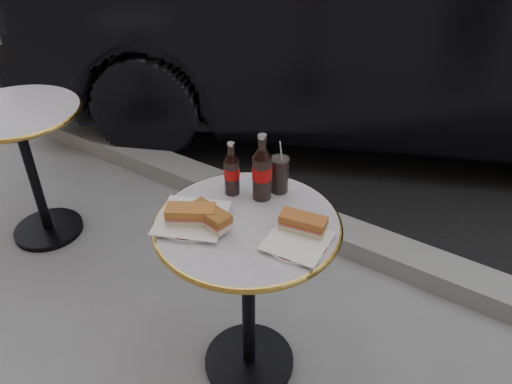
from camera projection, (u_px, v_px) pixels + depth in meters
The scene contains 14 objects.
ground at pixel (249, 363), 2.04m from camera, with size 80.00×80.00×0.00m, color gray.
asphalt_road at pixel (504, 42), 5.48m from camera, with size 40.00×8.00×0.00m, color black.
curb at pixel (345, 236), 2.63m from camera, with size 40.00×0.20×0.12m, color gray.
bistro_table at pixel (249, 300), 1.84m from camera, with size 0.62×0.62×0.73m, color #BAB2C4, non-canonical shape.
bistro_table_second at pixel (33, 175), 2.54m from camera, with size 0.62×0.62×0.73m, color #BAB2C4, non-canonical shape.
plate_left at pixel (192, 220), 1.62m from camera, with size 0.23×0.23×0.01m, color silver.
plate_right at pixel (297, 243), 1.53m from camera, with size 0.19×0.19×0.01m, color white.
sandwich_left_a at pixel (191, 215), 1.59m from camera, with size 0.16×0.07×0.05m, color #B76C2E.
sandwich_left_b at pixel (210, 217), 1.58m from camera, with size 0.15×0.07×0.05m, color #935925.
sandwich_right at pixel (303, 224), 1.56m from camera, with size 0.15×0.07×0.05m, color #AB5E2B.
cola_bottle_left at pixel (232, 168), 1.71m from camera, with size 0.06×0.06×0.20m, color black, non-canonical shape.
cola_bottle_right at pixel (262, 167), 1.67m from camera, with size 0.07×0.07×0.25m, color black, non-canonical shape.
cola_glass at pixel (279, 175), 1.74m from camera, with size 0.07×0.07×0.13m, color black.
parked_car at pixel (378, 21), 3.37m from camera, with size 4.74×1.65×1.56m, color black.
Camera 1 is at (0.74, -1.06, 1.73)m, focal length 35.00 mm.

